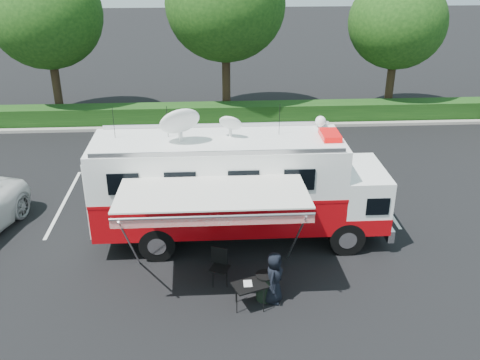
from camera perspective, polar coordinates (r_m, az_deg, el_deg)
name	(u,v)px	position (r m, az deg, el deg)	size (l,w,h in m)	color
ground_plane	(241,238)	(17.88, 0.10, -6.21)	(120.00, 120.00, 0.00)	black
back_border	(248,23)	(28.57, 0.85, 16.41)	(60.00, 6.14, 8.87)	#9E998E
stall_lines	(223,198)	(20.48, -1.81, -1.90)	(24.12, 5.50, 0.01)	silver
command_truck	(238,186)	(16.96, -0.17, -0.67)	(9.31, 2.56, 4.47)	black
awning	(213,198)	(14.13, -2.95, -1.89)	(5.08, 2.63, 3.07)	silver
person	(273,301)	(15.16, 3.57, -12.71)	(0.75, 0.48, 1.52)	black
folding_table	(250,286)	(14.50, 1.05, -11.24)	(1.03, 0.89, 0.74)	black
folding_chair	(219,262)	(15.54, -2.21, -8.77)	(0.66, 0.70, 1.06)	black
trash_bin	(265,286)	(14.99, 2.69, -11.27)	(0.53, 0.53, 0.80)	black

